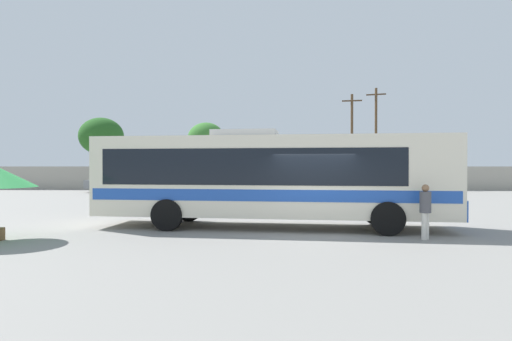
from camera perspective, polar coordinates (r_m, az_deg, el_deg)
ground_plane at (r=23.63m, az=5.23°, el=-4.54°), size 300.00×300.00×0.00m
perimeter_wall at (r=37.62m, az=4.04°, el=-1.03°), size 80.00×0.30×2.07m
coach_bus_cream_blue at (r=14.69m, az=1.49°, el=-0.66°), size 12.20×3.74×3.36m
attendant_by_bus_door at (r=13.25m, az=21.74°, el=-4.73°), size 0.46×0.46×1.59m
parked_car_leftmost_grey at (r=36.37m, az=-18.54°, el=-1.48°), size 4.45×2.29×1.53m
parked_car_second_red at (r=34.98m, az=-9.25°, el=-1.58°), size 4.65×2.31×1.47m
utility_pole_near at (r=41.71m, az=15.77°, el=4.43°), size 1.76×0.63×9.44m
utility_pole_far at (r=40.19m, az=12.72°, el=4.06°), size 1.80×0.41×8.71m
roadside_tree_left at (r=47.30m, az=-20.01°, el=4.32°), size 4.54×4.54×7.15m
roadside_tree_midleft at (r=43.53m, az=-6.70°, el=4.29°), size 3.72×3.72×6.52m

